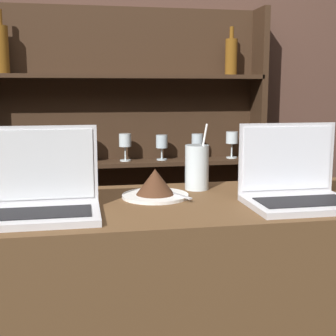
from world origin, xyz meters
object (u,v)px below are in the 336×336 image
Objects in this scene: water_glass at (197,167)px; cake_plate at (155,186)px; laptop_near at (42,196)px; laptop_far at (296,187)px.

cake_plate is at bearing -149.11° from water_glass.
laptop_near is at bearing -153.49° from water_glass.
laptop_near is 0.55m from water_glass.
cake_plate is 0.19m from water_glass.
laptop_near is 0.37m from cake_plate.
laptop_near reaches higher than water_glass.
water_glass is at bearing 30.89° from cake_plate.
water_glass is (-0.24, 0.25, 0.02)m from laptop_far.
laptop_far is 1.48× the size of cake_plate.
laptop_near reaches higher than laptop_far.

